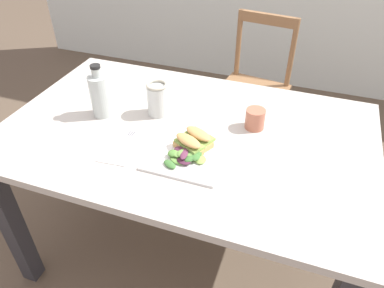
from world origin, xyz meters
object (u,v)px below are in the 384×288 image
at_px(sandwich_half_back, 199,136).
at_px(bottle_cold_brew, 100,97).
at_px(mason_jar_iced_tea, 158,100).
at_px(dining_table, 186,153).
at_px(plate_lunch, 188,154).
at_px(sandwich_half_front, 189,144).
at_px(cup_extra_side, 255,119).
at_px(fork_on_napkin, 124,143).
at_px(chair_wooden_far, 253,89).

bearing_deg(sandwich_half_back, bottle_cold_brew, 171.73).
distance_m(sandwich_half_back, mason_jar_iced_tea, 0.27).
height_order(dining_table, sandwich_half_back, sandwich_half_back).
height_order(plate_lunch, sandwich_half_front, sandwich_half_front).
height_order(sandwich_half_back, mason_jar_iced_tea, mason_jar_iced_tea).
xyz_separation_m(plate_lunch, mason_jar_iced_tea, (-0.21, 0.21, 0.06)).
bearing_deg(plate_lunch, cup_extra_side, 53.43).
height_order(fork_on_napkin, cup_extra_side, cup_extra_side).
distance_m(dining_table, plate_lunch, 0.19).
distance_m(fork_on_napkin, cup_extra_side, 0.50).
relative_size(dining_table, mason_jar_iced_tea, 10.32).
height_order(sandwich_half_front, cup_extra_side, cup_extra_side).
distance_m(plate_lunch, fork_on_napkin, 0.24).
bearing_deg(plate_lunch, fork_on_napkin, -175.54).
bearing_deg(bottle_cold_brew, fork_on_napkin, -40.35).
xyz_separation_m(chair_wooden_far, plate_lunch, (-0.03, -1.08, 0.30)).
xyz_separation_m(dining_table, plate_lunch, (0.06, -0.14, 0.12)).
height_order(dining_table, bottle_cold_brew, bottle_cold_brew).
bearing_deg(sandwich_half_back, chair_wooden_far, 89.13).
bearing_deg(chair_wooden_far, mason_jar_iced_tea, -105.41).
relative_size(chair_wooden_far, cup_extra_side, 11.02).
bearing_deg(sandwich_half_front, dining_table, 114.60).
distance_m(dining_table, sandwich_half_back, 0.19).
distance_m(chair_wooden_far, sandwich_half_front, 1.12).
bearing_deg(dining_table, fork_on_napkin, -138.35).
height_order(dining_table, plate_lunch, plate_lunch).
bearing_deg(dining_table, sandwich_half_front, -65.40).
relative_size(dining_table, sandwich_half_back, 11.52).
bearing_deg(sandwich_half_front, chair_wooden_far, 88.11).
height_order(sandwich_half_front, sandwich_half_back, same).
xyz_separation_m(plate_lunch, sandwich_half_front, (-0.00, 0.01, 0.03)).
xyz_separation_m(plate_lunch, fork_on_napkin, (-0.24, -0.02, 0.00)).
height_order(bottle_cold_brew, mason_jar_iced_tea, bottle_cold_brew).
distance_m(chair_wooden_far, cup_extra_side, 0.91).
bearing_deg(bottle_cold_brew, mason_jar_iced_tea, 21.28).
bearing_deg(plate_lunch, mason_jar_iced_tea, 134.35).
bearing_deg(fork_on_napkin, mason_jar_iced_tea, 81.60).
xyz_separation_m(bottle_cold_brew, mason_jar_iced_tea, (0.21, 0.08, -0.02)).
height_order(mason_jar_iced_tea, cup_extra_side, mason_jar_iced_tea).
bearing_deg(sandwich_half_front, mason_jar_iced_tea, 135.75).
height_order(chair_wooden_far, bottle_cold_brew, bottle_cold_brew).
xyz_separation_m(dining_table, mason_jar_iced_tea, (-0.15, 0.07, 0.18)).
height_order(plate_lunch, mason_jar_iced_tea, mason_jar_iced_tea).
relative_size(plate_lunch, fork_on_napkin, 1.42).
bearing_deg(bottle_cold_brew, sandwich_half_front, -15.78).
distance_m(dining_table, cup_extra_side, 0.31).
relative_size(sandwich_half_back, bottle_cold_brew, 0.56).
bearing_deg(sandwich_half_back, dining_table, 136.76).
relative_size(chair_wooden_far, sandwich_half_front, 7.08).
height_order(plate_lunch, cup_extra_side, cup_extra_side).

